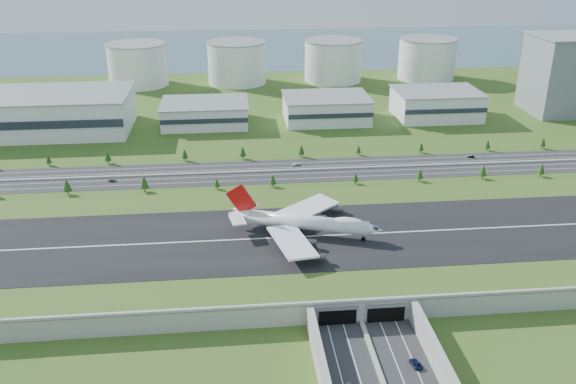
{
  "coord_description": "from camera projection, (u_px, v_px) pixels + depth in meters",
  "views": [
    {
      "loc": [
        -42.76,
        -222.99,
        126.81
      ],
      "look_at": [
        -17.31,
        35.0,
        13.4
      ],
      "focal_mm": 38.0,
      "sensor_mm": 36.0,
      "label": 1
    }
  ],
  "objects": [
    {
      "name": "ground",
      "position": [
        337.0,
        252.0,
        257.98
      ],
      "size": [
        1200.0,
        1200.0,
        0.0
      ],
      "primitive_type": "plane",
      "color": "#244515",
      "rests_on": "ground"
    },
    {
      "name": "airfield_deck",
      "position": [
        337.0,
        244.0,
        256.25
      ],
      "size": [
        520.0,
        100.0,
        9.2
      ],
      "color": "gray",
      "rests_on": "ground"
    },
    {
      "name": "north_expressway",
      "position": [
        308.0,
        170.0,
        344.57
      ],
      "size": [
        560.0,
        36.0,
        0.12
      ],
      "primitive_type": "cube",
      "color": "#28282B",
      "rests_on": "ground"
    },
    {
      "name": "tree_row",
      "position": [
        315.0,
        162.0,
        343.79
      ],
      "size": [
        505.61,
        48.57,
        8.18
      ],
      "color": "#3D2819",
      "rests_on": "ground"
    },
    {
      "name": "hangar_west",
      "position": [
        39.0,
        113.0,
        406.35
      ],
      "size": [
        120.0,
        60.0,
        25.0
      ],
      "primitive_type": "cube",
      "color": "silver",
      "rests_on": "ground"
    },
    {
      "name": "hangar_mid_a",
      "position": [
        205.0,
        113.0,
        422.81
      ],
      "size": [
        58.0,
        42.0,
        15.0
      ],
      "primitive_type": "cube",
      "color": "silver",
      "rests_on": "ground"
    },
    {
      "name": "hangar_mid_b",
      "position": [
        326.0,
        109.0,
        430.05
      ],
      "size": [
        58.0,
        42.0,
        17.0
      ],
      "primitive_type": "cube",
      "color": "silver",
      "rests_on": "ground"
    },
    {
      "name": "hangar_mid_c",
      "position": [
        436.0,
        104.0,
        436.85
      ],
      "size": [
        58.0,
        42.0,
        19.0
      ],
      "primitive_type": "cube",
      "color": "silver",
      "rests_on": "ground"
    },
    {
      "name": "office_tower",
      "position": [
        563.0,
        75.0,
        442.73
      ],
      "size": [
        46.0,
        46.0,
        55.0
      ],
      "primitive_type": "cube",
      "color": "slate",
      "rests_on": "ground"
    },
    {
      "name": "fuel_tank_a",
      "position": [
        138.0,
        65.0,
        522.81
      ],
      "size": [
        50.0,
        50.0,
        35.0
      ],
      "primitive_type": "cylinder",
      "color": "white",
      "rests_on": "ground"
    },
    {
      "name": "fuel_tank_b",
      "position": [
        237.0,
        63.0,
        530.46
      ],
      "size": [
        50.0,
        50.0,
        35.0
      ],
      "primitive_type": "cylinder",
      "color": "white",
      "rests_on": "ground"
    },
    {
      "name": "fuel_tank_c",
      "position": [
        333.0,
        61.0,
        538.1
      ],
      "size": [
        50.0,
        50.0,
        35.0
      ],
      "primitive_type": "cylinder",
      "color": "white",
      "rests_on": "ground"
    },
    {
      "name": "fuel_tank_d",
      "position": [
        427.0,
        59.0,
        545.75
      ],
      "size": [
        50.0,
        50.0,
        35.0
      ],
      "primitive_type": "cylinder",
      "color": "white",
      "rests_on": "ground"
    },
    {
      "name": "bay_water",
      "position": [
        265.0,
        47.0,
        695.6
      ],
      "size": [
        1200.0,
        260.0,
        0.06
      ],
      "primitive_type": "cube",
      "color": "#375A69",
      "rests_on": "ground"
    },
    {
      "name": "boeing_747",
      "position": [
        304.0,
        222.0,
        253.29
      ],
      "size": [
        64.06,
        59.56,
        20.57
      ],
      "rotation": [
        0.0,
        0.0,
        -0.33
      ],
      "color": "white",
      "rests_on": "airfield_deck"
    },
    {
      "name": "car_2",
      "position": [
        416.0,
        364.0,
        191.03
      ],
      "size": [
        3.59,
        5.85,
        1.51
      ],
      "primitive_type": "imported",
      "rotation": [
        0.0,
        0.0,
        3.35
      ],
      "color": "#0B1137",
      "rests_on": "ground"
    },
    {
      "name": "car_4",
      "position": [
        112.0,
        180.0,
        328.63
      ],
      "size": [
        4.4,
        2.14,
        1.45
      ],
      "primitive_type": "imported",
      "rotation": [
        0.0,
        0.0,
        1.47
      ],
      "color": "#4F5054",
      "rests_on": "ground"
    },
    {
      "name": "car_5",
      "position": [
        471.0,
        156.0,
        362.9
      ],
      "size": [
        4.53,
        3.08,
        1.41
      ],
      "primitive_type": "imported",
      "rotation": [
        0.0,
        0.0,
        -1.98
      ],
      "color": "black",
      "rests_on": "ground"
    },
    {
      "name": "car_7",
      "position": [
        295.0,
        164.0,
        350.74
      ],
      "size": [
        5.56,
        3.51,
        1.5
      ],
      "primitive_type": "imported",
      "rotation": [
        0.0,
        0.0,
        -1.28
      ],
      "color": "silver",
      "rests_on": "ground"
    }
  ]
}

